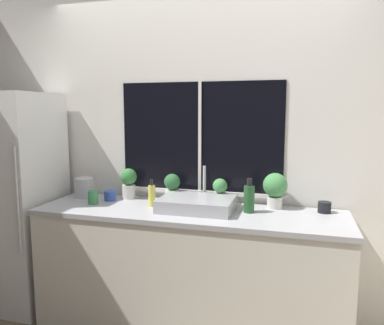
# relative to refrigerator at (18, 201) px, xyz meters

# --- Properties ---
(wall_back) EXTENTS (8.00, 0.09, 2.70)m
(wall_back) POSITION_rel_refrigerator_xyz_m (1.47, 0.37, 0.47)
(wall_back) COLOR silver
(wall_back) RESTS_ON ground_plane
(wall_left) EXTENTS (0.06, 7.00, 2.70)m
(wall_left) POSITION_rel_refrigerator_xyz_m (-0.58, 1.20, 0.47)
(wall_left) COLOR silver
(wall_left) RESTS_ON ground_plane
(counter) EXTENTS (2.24, 0.63, 0.90)m
(counter) POSITION_rel_refrigerator_xyz_m (1.47, -0.00, -0.43)
(counter) COLOR silver
(counter) RESTS_ON ground_plane
(refrigerator) EXTENTS (0.61, 0.62, 1.76)m
(refrigerator) POSITION_rel_refrigerator_xyz_m (0.00, 0.00, 0.00)
(refrigerator) COLOR silver
(refrigerator) RESTS_ON ground_plane
(sink) EXTENTS (0.53, 0.44, 0.29)m
(sink) POSITION_rel_refrigerator_xyz_m (1.53, 0.03, 0.07)
(sink) COLOR #ADADB2
(sink) RESTS_ON counter
(potted_plant_far_left) EXTENTS (0.14, 0.14, 0.25)m
(potted_plant_far_left) POSITION_rel_refrigerator_xyz_m (0.90, 0.23, 0.16)
(potted_plant_far_left) COLOR silver
(potted_plant_far_left) RESTS_ON counter
(potted_plant_center_left) EXTENTS (0.13, 0.13, 0.22)m
(potted_plant_center_left) POSITION_rel_refrigerator_xyz_m (1.27, 0.23, 0.14)
(potted_plant_center_left) COLOR silver
(potted_plant_center_left) RESTS_ON counter
(potted_plant_center_right) EXTENTS (0.11, 0.11, 0.20)m
(potted_plant_center_right) POSITION_rel_refrigerator_xyz_m (1.66, 0.23, 0.13)
(potted_plant_center_right) COLOR silver
(potted_plant_center_right) RESTS_ON counter
(potted_plant_far_right) EXTENTS (0.18, 0.18, 0.26)m
(potted_plant_far_right) POSITION_rel_refrigerator_xyz_m (2.07, 0.23, 0.18)
(potted_plant_far_right) COLOR silver
(potted_plant_far_right) RESTS_ON counter
(soap_bottle) EXTENTS (0.05, 0.05, 0.20)m
(soap_bottle) POSITION_rel_refrigerator_xyz_m (1.18, 0.04, 0.11)
(soap_bottle) COLOR #DBD14C
(soap_bottle) RESTS_ON counter
(bottle_tall) EXTENTS (0.08, 0.08, 0.24)m
(bottle_tall) POSITION_rel_refrigerator_xyz_m (1.90, 0.07, 0.13)
(bottle_tall) COLOR #235128
(bottle_tall) RESTS_ON counter
(mug_green) EXTENTS (0.08, 0.08, 0.10)m
(mug_green) POSITION_rel_refrigerator_xyz_m (0.71, -0.02, 0.08)
(mug_green) COLOR #38844C
(mug_green) RESTS_ON counter
(mug_blue) EXTENTS (0.09, 0.09, 0.08)m
(mug_blue) POSITION_rel_refrigerator_xyz_m (0.78, 0.13, 0.06)
(mug_blue) COLOR #3351AD
(mug_blue) RESTS_ON counter
(mug_black) EXTENTS (0.09, 0.09, 0.08)m
(mug_black) POSITION_rel_refrigerator_xyz_m (2.41, 0.20, 0.06)
(mug_black) COLOR black
(mug_black) RESTS_ON counter
(kettle) EXTENTS (0.15, 0.15, 0.18)m
(kettle) POSITION_rel_refrigerator_xyz_m (0.52, 0.17, 0.11)
(kettle) COLOR #B2B2B7
(kettle) RESTS_ON counter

